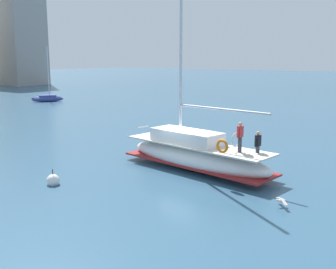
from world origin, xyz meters
TOP-DOWN VIEW (x-y plane):
  - ground_plane at (0.00, 0.00)m, footprint 400.00×400.00m
  - main_sailboat at (-0.07, -0.78)m, footprint 3.42×9.80m
  - moored_catamaran at (17.72, 37.44)m, footprint 4.92×4.11m
  - seagull at (-2.72, -6.95)m, footprint 0.81×0.80m
  - mooring_buoy at (-6.73, 3.28)m, footprint 0.66×0.66m

SIDE VIEW (x-z plane):
  - ground_plane at x=0.00m, z-range 0.00..0.00m
  - mooring_buoy at x=-6.73m, z-range -0.27..0.66m
  - seagull at x=-2.72m, z-range 0.19..0.36m
  - moored_catamaran at x=17.72m, z-range -3.48..4.63m
  - main_sailboat at x=-0.07m, z-range -5.35..7.16m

